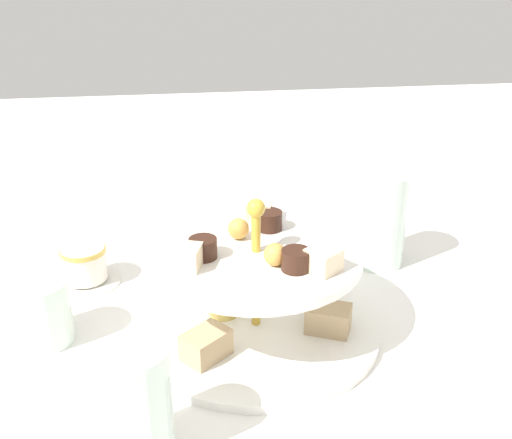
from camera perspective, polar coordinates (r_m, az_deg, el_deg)
name	(u,v)px	position (r m, az deg, el deg)	size (l,w,h in m)	color
ground_plane	(256,330)	(0.74, 0.00, -9.98)	(2.40, 2.40, 0.00)	white
tiered_serving_stand	(256,294)	(0.71, -0.03, -6.78)	(0.28, 0.28, 0.16)	white
water_glass_tall_right	(381,219)	(0.87, 11.19, 0.03)	(0.07, 0.07, 0.13)	silver
water_glass_short_left	(42,312)	(0.74, -18.78, -7.88)	(0.06, 0.06, 0.07)	silver
teacup_with_saucer	(85,266)	(0.85, -15.23, -4.04)	(0.09, 0.09, 0.05)	white
butter_knife_left	(512,434)	(0.65, 22.13, -17.48)	(0.17, 0.01, 0.00)	silver
butter_knife_right	(200,228)	(0.98, -5.11, -0.79)	(0.17, 0.01, 0.00)	silver
water_glass_mid_back	(137,403)	(0.56, -10.68, -15.98)	(0.06, 0.06, 0.11)	silver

